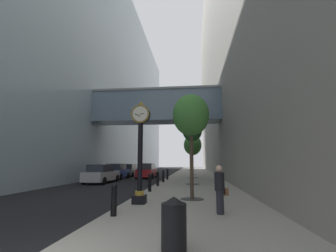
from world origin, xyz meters
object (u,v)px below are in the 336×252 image
Objects in this scene: street_tree_mid_near at (192,116)px; car_silver_near at (101,174)px; street_tree_far at (193,145)px; bollard_nearest at (114,199)px; street_tree_near at (191,116)px; bollard_fifth at (163,176)px; street_tree_mid_far at (192,131)px; car_blue_trailing at (117,172)px; bollard_fourth at (158,178)px; street_clock at (140,146)px; trash_bin at (174,222)px; car_red_far at (147,171)px; pedestrian_walking at (220,188)px; bollard_sixth at (167,174)px; bollard_third at (150,182)px.

street_tree_mid_near is 9.74m from car_silver_near.
street_tree_far is at bearing 90.00° from street_tree_mid_near.
street_tree_near is at bearing 56.08° from bollard_nearest.
bollard_fifth is at bearing 148.36° from street_tree_mid_near.
street_tree_mid_far is 1.63× the size of car_blue_trailing.
bollard_fourth is 0.21× the size of street_tree_near.
street_tree_far reaches higher than bollard_fourth.
street_clock reaches higher than bollard_fifth.
bollard_nearest is 0.21× the size of street_tree_near.
bollard_fifth is at bearing 98.01° from trash_bin.
bollard_nearest is 0.23× the size of car_silver_near.
street_tree_far is at bearing 51.09° from car_red_far.
bollard_nearest is 20.20m from car_red_far.
car_silver_near is (-8.25, 1.80, -4.85)m from street_tree_mid_near.
pedestrian_walking reaches higher than bollard_fifth.
street_tree_far is 16.17m from car_silver_near.
car_blue_trailing is at bearing 108.01° from bollard_nearest.
trash_bin is 23.37m from car_red_far.
street_tree_far is 3.45× the size of pedestrian_walking.
car_red_far reaches higher than bollard_sixth.
pedestrian_walking reaches higher than bollard_nearest.
bollard_third is 0.23× the size of car_red_far.
bollard_fifth is at bearing 105.99° from pedestrian_walking.
street_tree_mid_far reaches higher than pedestrian_walking.
street_tree_mid_near reaches higher than bollard_nearest.
trash_bin is at bearing -81.99° from bollard_fifth.
street_clock is at bearing -147.34° from street_tree_near.
bollard_sixth is at bearing 90.00° from bollard_fifth.
trash_bin is (2.22, -12.56, -0.01)m from bollard_fourth.
street_tree_mid_near is at bearing -90.00° from street_tree_mid_far.
pedestrian_walking is (3.53, 0.66, 0.31)m from bollard_nearest.
bollard_sixth is 0.21× the size of street_tree_near.
bollard_third is 7.45m from street_tree_mid_near.
street_tree_mid_near is 6.75× the size of trash_bin.
car_silver_near reaches higher than bollard_nearest.
car_silver_near is (-5.70, 0.23, 0.12)m from bollard_fifth.
street_clock is at bearing -95.24° from street_tree_far.
bollard_nearest and bollard_third have the same top height.
trash_bin is at bearing -91.31° from street_tree_mid_near.
car_silver_near reaches higher than bollard_fifth.
street_tree_near is (2.55, -9.20, 3.48)m from bollard_fifth.
street_tree_near is 0.91× the size of street_tree_far.
street_tree_near reaches higher than car_silver_near.
street_tree_far reaches higher than bollard_fifth.
street_tree_mid_far is 4.02× the size of pedestrian_walking.
bollard_fourth is at bearing -105.31° from street_tree_mid_far.
street_tree_near is at bearing -90.00° from street_tree_mid_far.
bollard_fourth is 0.26× the size of car_blue_trailing.
pedestrian_walking is at bearing -86.93° from street_tree_mid_far.
street_tree_mid_near is (-0.00, 7.63, 1.49)m from street_tree_near.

